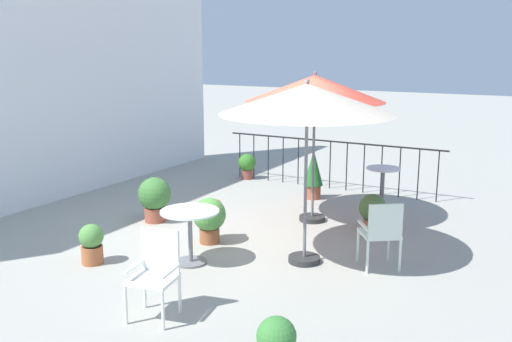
# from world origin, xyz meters

# --- Properties ---
(ground_plane) EXTENTS (60.00, 60.00, 0.00)m
(ground_plane) POSITION_xyz_m (0.00, 0.00, 0.00)
(ground_plane) COLOR #A19F94
(villa_facade) EXTENTS (10.24, 0.30, 5.40)m
(villa_facade) POSITION_xyz_m (0.00, 4.37, 2.70)
(villa_facade) COLOR white
(villa_facade) RESTS_ON ground
(terrace_railing) EXTENTS (0.03, 4.74, 1.01)m
(terrace_railing) POSITION_xyz_m (3.58, 0.00, 0.68)
(terrace_railing) COLOR black
(terrace_railing) RESTS_ON ground
(patio_umbrella_0) EXTENTS (2.31, 2.31, 2.53)m
(patio_umbrella_0) POSITION_xyz_m (1.32, -0.59, 2.23)
(patio_umbrella_0) COLOR #2D2D2D
(patio_umbrella_0) RESTS_ON ground
(patio_umbrella_1) EXTENTS (2.32, 2.32, 2.50)m
(patio_umbrella_1) POSITION_xyz_m (-0.49, -1.27, 2.23)
(patio_umbrella_1) COLOR #2D2D2D
(patio_umbrella_1) RESTS_ON ground
(cafe_table_0) EXTENTS (0.62, 0.62, 0.75)m
(cafe_table_0) POSITION_xyz_m (2.69, -1.39, 0.52)
(cafe_table_0) COLOR white
(cafe_table_0) RESTS_ON ground
(cafe_table_1) EXTENTS (0.80, 0.80, 0.75)m
(cafe_table_1) POSITION_xyz_m (-1.28, 0.08, 0.53)
(cafe_table_1) COLOR white
(cafe_table_1) RESTS_ON ground
(patio_chair_0) EXTENTS (0.53, 0.55, 0.97)m
(patio_chair_0) POSITION_xyz_m (-2.72, -0.50, 0.55)
(patio_chair_0) COLOR white
(patio_chair_0) RESTS_ON ground
(patio_chair_1) EXTENTS (0.66, 0.66, 0.94)m
(patio_chair_1) POSITION_xyz_m (-0.23, -2.26, 0.54)
(patio_chair_1) COLOR silver
(patio_chair_1) RESTS_ON ground
(potted_plant_0) EXTENTS (0.45, 0.45, 0.60)m
(potted_plant_0) POSITION_xyz_m (1.31, -1.65, 0.33)
(potted_plant_0) COLOR #C1623C
(potted_plant_0) RESTS_ON ground
(potted_plant_1) EXTENTS (0.56, 0.56, 0.76)m
(potted_plant_1) POSITION_xyz_m (-0.02, 1.72, 0.43)
(potted_plant_1) COLOR #9D4D39
(potted_plant_1) RESTS_ON ground
(potted_plant_3) EXTENTS (0.33, 0.33, 0.56)m
(potted_plant_3) POSITION_xyz_m (-1.95, 1.25, 0.29)
(potted_plant_3) COLOR #AD5D36
(potted_plant_3) RESTS_ON ground
(potted_plant_4) EXTENTS (0.51, 0.51, 0.70)m
(potted_plant_4) POSITION_xyz_m (-0.46, 0.32, 0.40)
(potted_plant_4) COLOR #985331
(potted_plant_4) RESTS_ON ground
(potted_plant_5) EXTENTS (0.39, 0.39, 0.57)m
(potted_plant_5) POSITION_xyz_m (3.49, 1.95, 0.33)
(potted_plant_5) COLOR brown
(potted_plant_5) RESTS_ON ground
(potted_plant_6) EXTENTS (0.38, 0.38, 0.97)m
(potted_plant_6) POSITION_xyz_m (2.66, -0.02, 0.52)
(potted_plant_6) COLOR #AB5235
(potted_plant_6) RESTS_ON ground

